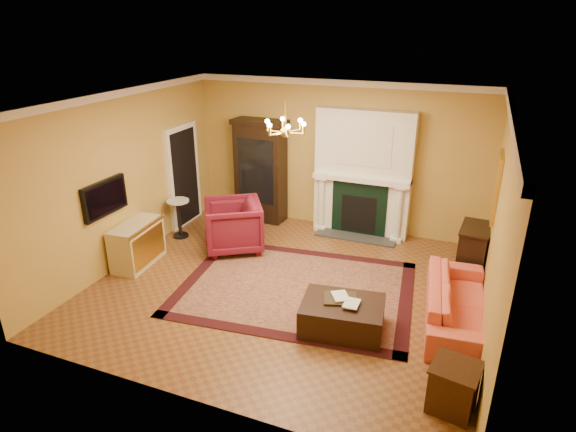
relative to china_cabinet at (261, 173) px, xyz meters
The scene contains 26 objects.
floor 3.12m from the china_cabinet, 57.79° to the right, with size 6.00×5.50×0.02m, color brown.
ceiling 3.54m from the china_cabinet, 57.79° to the right, with size 6.00×5.50×0.02m, color white.
wall_back 1.66m from the china_cabinet, ahead, with size 6.00×0.02×3.00m, color gold.
wall_front 5.50m from the china_cabinet, 73.36° to the right, with size 6.00×0.02×3.00m, color gold.
wall_left 2.91m from the china_cabinet, 120.06° to the right, with size 0.02×5.50×3.00m, color gold.
wall_right 5.23m from the china_cabinet, 28.54° to the right, with size 0.02×5.50×3.00m, color gold.
fireplace 2.18m from the china_cabinet, ahead, with size 1.90×0.70×2.50m.
crown_molding 2.90m from the china_cabinet, 44.35° to the right, with size 6.00×5.50×0.12m.
doorway 1.59m from the china_cabinet, 150.31° to the right, with size 0.08×1.05×2.10m.
tv_panel 3.40m from the china_cabinet, 114.02° to the right, with size 0.09×0.95×0.58m.
gilt_mirror 4.71m from the china_cabinet, 13.51° to the right, with size 0.06×0.76×1.05m.
chandelier 3.34m from the china_cabinet, 57.79° to the right, with size 0.63×0.55×0.53m.
oriental_rug 3.21m from the china_cabinet, 54.97° to the right, with size 3.69×2.77×0.01m, color #460F1A.
china_cabinet is the anchor object (origin of this frame).
wingback_armchair 1.65m from the china_cabinet, 85.19° to the right, with size 1.02×0.95×1.05m, color maroon.
pedestal_table 1.93m from the china_cabinet, 127.37° to the right, with size 0.44×0.44×0.78m.
commode 3.03m from the china_cabinet, 113.12° to the right, with size 0.49×1.04×0.77m, color beige.
coral_sofa 4.94m from the china_cabinet, 30.71° to the right, with size 2.14×0.62×0.84m, color #E75749.
end_table 6.10m from the china_cabinet, 44.86° to the right, with size 0.47×0.47×0.55m, color #371D0F.
console_table 4.49m from the china_cabinet, 12.15° to the right, with size 0.43×0.76×0.84m, color black.
leather_ottoman 4.36m from the china_cabinet, 50.17° to the right, with size 1.13×0.82×0.42m, color black.
ottoman_tray 4.24m from the china_cabinet, 50.17° to the right, with size 0.46×0.36×0.03m, color black.
book_a 4.19m from the china_cabinet, 51.54° to the right, with size 0.21×0.03×0.28m, color gray.
book_b 4.35m from the china_cabinet, 50.23° to the right, with size 0.21×0.02×0.28m, color gray.
topiary_left 1.54m from the china_cabinet, ahead, with size 0.15×0.15×0.41m.
topiary_right 2.87m from the china_cabinet, ahead, with size 0.15×0.15×0.40m.
Camera 1 is at (2.56, -6.36, 4.07)m, focal length 30.00 mm.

